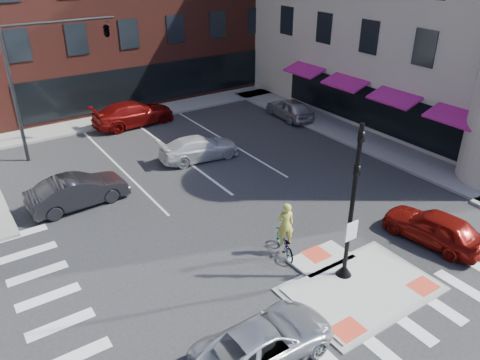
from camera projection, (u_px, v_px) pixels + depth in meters
ground at (351, 282)px, 17.26m from camera, size 120.00×120.00×0.00m
refuge_island at (356, 285)px, 17.04m from camera, size 5.40×4.65×0.13m
sidewalk_e at (357, 136)px, 29.97m from camera, size 3.00×24.00×0.15m
sidewalk_n at (164, 108)px, 34.97m from camera, size 26.00×3.00×0.15m
signal_pole at (350, 224)px, 16.48m from camera, size 0.60×0.60×5.98m
mast_arm_signal at (82, 42)px, 26.01m from camera, size 6.10×2.24×8.00m
silver_suv at (265, 341)px, 13.90m from camera, size 4.54×2.16×1.25m
red_sedan at (434, 227)px, 19.28m from camera, size 2.26×4.40×1.43m
white_pickup at (199, 148)px, 26.76m from camera, size 4.80×2.34×1.34m
bg_car_dark at (78, 191)px, 21.97m from camera, size 4.69×1.87×1.52m
bg_car_silver at (290, 109)px, 32.91m from camera, size 2.00×4.28×1.42m
bg_car_red at (133, 113)px, 31.70m from camera, size 5.69×2.54×1.62m
cyclist at (285, 237)px, 18.52m from camera, size 1.22×1.96×2.31m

